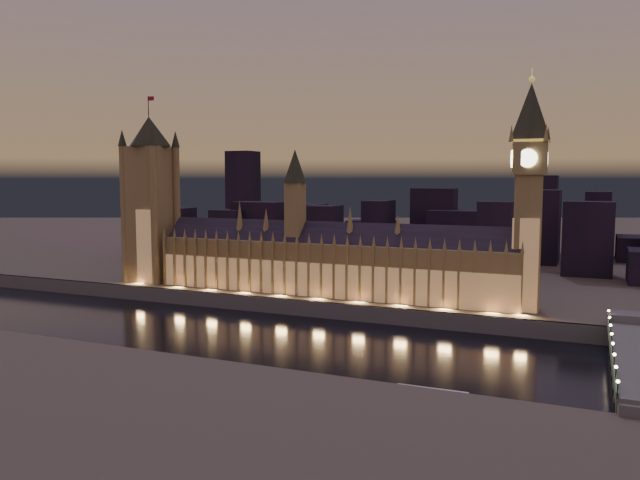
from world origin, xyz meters
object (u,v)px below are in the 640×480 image
at_px(palace_of_westminster, 327,261).
at_px(river_boat, 430,400).
at_px(westminster_bridge, 635,361).
at_px(victoria_tower, 150,191).
at_px(elizabeth_tower, 529,177).

xyz_separation_m(palace_of_westminster, river_boat, (85.21, -119.74, -24.81)).
bearing_deg(river_boat, westminster_bridge, 42.27).
height_order(victoria_tower, westminster_bridge, victoria_tower).
bearing_deg(westminster_bridge, river_boat, -137.73).
bearing_deg(victoria_tower, river_boat, -30.76).
bearing_deg(victoria_tower, palace_of_westminster, -0.09).
bearing_deg(elizabeth_tower, westminster_bridge, -56.37).
height_order(palace_of_westminster, river_boat, palace_of_westminster).
bearing_deg(victoria_tower, elizabeth_tower, 0.00).
bearing_deg(elizabeth_tower, victoria_tower, -180.00).
bearing_deg(river_boat, elizabeth_tower, 82.16).
bearing_deg(palace_of_westminster, elizabeth_tower, 0.11).
bearing_deg(palace_of_westminster, westminster_bridge, -24.18).
relative_size(palace_of_westminster, river_boat, 4.69).
bearing_deg(westminster_bridge, victoria_tower, 165.96).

